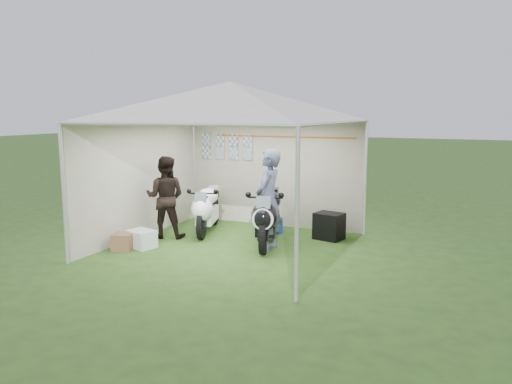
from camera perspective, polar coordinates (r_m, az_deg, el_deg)
ground at (r=9.28m, az=-2.85°, el=-6.30°), size 80.00×80.00×0.00m
canopy_tent at (r=8.97m, az=-2.89°, el=9.81°), size 5.66×5.66×3.00m
motorcycle_white at (r=10.28m, az=-5.65°, el=-1.80°), size 0.87×1.84×0.94m
motorcycle_black at (r=9.30m, az=1.33°, el=-2.61°), size 0.89×2.04×1.03m
paddock_stand at (r=10.32m, az=1.92°, el=-3.83°), size 0.46×0.36×0.30m
person_dark_jacket at (r=9.98m, az=-10.32°, el=-0.58°), size 0.94×0.83×1.62m
person_blue_jacket at (r=8.88m, az=1.43°, el=-0.95°), size 0.46×0.68×1.83m
equipment_box at (r=9.88m, az=8.35°, el=-3.87°), size 0.60×0.52×0.52m
crate_0 at (r=9.45m, az=-12.96°, el=-5.24°), size 0.56×0.49×0.32m
crate_1 at (r=9.37m, az=-14.96°, el=-5.50°), size 0.43×0.43×0.30m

